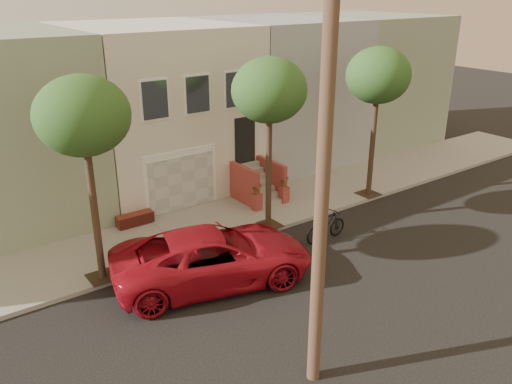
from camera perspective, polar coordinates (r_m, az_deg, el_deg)
ground at (r=16.75m, az=6.70°, el=-9.59°), size 90.00×90.00×0.00m
sidewalk at (r=20.48m, az=-3.35°, el=-3.12°), size 40.00×3.70×0.15m
house_row at (r=24.27m, az=-11.07°, el=9.38°), size 33.10×11.70×7.00m
tree_left at (r=15.35m, az=-18.46°, el=7.79°), size 2.70×2.57×6.30m
tree_mid at (r=18.29m, az=1.48°, el=10.97°), size 2.70×2.57×6.30m
tree_right at (r=22.00m, az=13.26°, el=12.25°), size 2.70×2.57×6.30m
pickup_truck at (r=16.24m, az=-4.72°, el=-7.06°), size 6.75×4.39×1.73m
motorcycle at (r=19.01m, az=7.69°, el=-3.72°), size 1.88×0.56×1.12m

